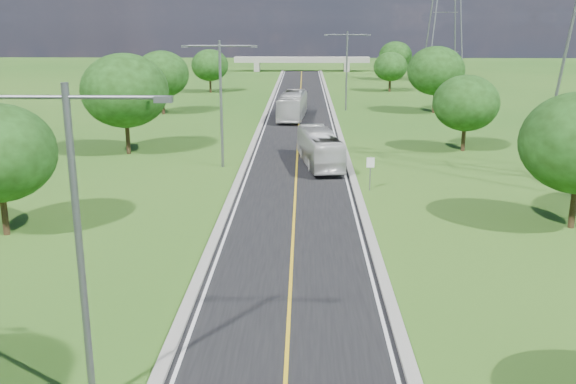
% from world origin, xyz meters
% --- Properties ---
extents(ground, '(260.00, 260.00, 0.00)m').
position_xyz_m(ground, '(0.00, 60.00, 0.00)').
color(ground, '#255718').
rests_on(ground, ground).
extents(road, '(8.00, 150.00, 0.06)m').
position_xyz_m(road, '(0.00, 66.00, 0.03)').
color(road, black).
rests_on(road, ground).
extents(curb_left, '(0.50, 150.00, 0.22)m').
position_xyz_m(curb_left, '(-4.25, 66.00, 0.11)').
color(curb_left, gray).
rests_on(curb_left, ground).
extents(curb_right, '(0.50, 150.00, 0.22)m').
position_xyz_m(curb_right, '(4.25, 66.00, 0.11)').
color(curb_right, gray).
rests_on(curb_right, ground).
extents(speed_limit_sign, '(0.55, 0.09, 2.40)m').
position_xyz_m(speed_limit_sign, '(5.20, 37.98, 1.60)').
color(speed_limit_sign, slate).
rests_on(speed_limit_sign, ground).
extents(overpass, '(30.00, 3.00, 3.20)m').
position_xyz_m(overpass, '(0.00, 140.00, 2.41)').
color(overpass, gray).
rests_on(overpass, ground).
extents(streetlight_near_left, '(5.90, 0.25, 10.00)m').
position_xyz_m(streetlight_near_left, '(-6.00, 12.00, 5.94)').
color(streetlight_near_left, slate).
rests_on(streetlight_near_left, ground).
extents(streetlight_mid_left, '(5.90, 0.25, 10.00)m').
position_xyz_m(streetlight_mid_left, '(-6.00, 45.00, 5.94)').
color(streetlight_mid_left, slate).
rests_on(streetlight_mid_left, ground).
extents(streetlight_far_right, '(5.90, 0.25, 10.00)m').
position_xyz_m(streetlight_far_right, '(6.00, 78.00, 5.94)').
color(streetlight_far_right, slate).
rests_on(streetlight_far_right, ground).
extents(power_tower_far, '(9.00, 6.40, 28.00)m').
position_xyz_m(power_tower_far, '(26.00, 115.00, 14.01)').
color(power_tower_far, slate).
rests_on(power_tower_far, ground).
extents(tree_lc, '(7.56, 7.56, 8.79)m').
position_xyz_m(tree_lc, '(-15.00, 50.00, 5.58)').
color(tree_lc, black).
rests_on(tree_lc, ground).
extents(tree_ld, '(6.72, 6.72, 7.82)m').
position_xyz_m(tree_ld, '(-17.00, 74.00, 4.95)').
color(tree_ld, black).
rests_on(tree_ld, ground).
extents(tree_le, '(5.88, 5.88, 6.84)m').
position_xyz_m(tree_le, '(-14.50, 98.00, 4.33)').
color(tree_le, black).
rests_on(tree_le, ground).
extents(tree_rc, '(5.88, 5.88, 6.84)m').
position_xyz_m(tree_rc, '(15.00, 52.00, 4.33)').
color(tree_rc, black).
rests_on(tree_rc, ground).
extents(tree_rd, '(7.14, 7.14, 8.30)m').
position_xyz_m(tree_rd, '(17.00, 76.00, 5.27)').
color(tree_rd, black).
rests_on(tree_rd, ground).
extents(tree_re, '(5.46, 5.46, 6.35)m').
position_xyz_m(tree_re, '(14.50, 100.00, 4.02)').
color(tree_re, black).
rests_on(tree_re, ground).
extents(tree_rf, '(6.30, 6.30, 7.33)m').
position_xyz_m(tree_rf, '(18.00, 120.00, 4.64)').
color(tree_rf, black).
rests_on(tree_rf, ground).
extents(bus_outbound, '(3.76, 10.37, 2.82)m').
position_xyz_m(bus_outbound, '(1.85, 45.54, 1.47)').
color(bus_outbound, silver).
rests_on(bus_outbound, road).
extents(bus_inbound, '(3.49, 11.39, 3.12)m').
position_xyz_m(bus_inbound, '(-0.80, 70.36, 1.62)').
color(bus_inbound, beige).
rests_on(bus_inbound, road).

